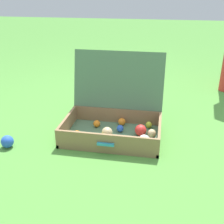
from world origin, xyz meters
TOP-DOWN VIEW (x-y plane):
  - ground_plane at (0.00, 0.00)m, footprint 16.00×16.00m
  - open_suitcase at (0.03, 0.10)m, footprint 0.68×0.56m
  - stray_ball_on_grass at (-0.65, -0.22)m, footprint 0.08×0.08m

SIDE VIEW (x-z plane):
  - ground_plane at x=0.00m, z-range 0.00..0.00m
  - stray_ball_on_grass at x=-0.65m, z-range 0.00..0.08m
  - open_suitcase at x=0.03m, z-range -0.16..0.40m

